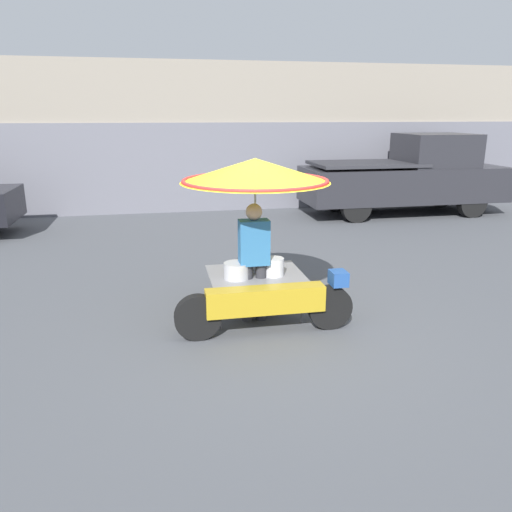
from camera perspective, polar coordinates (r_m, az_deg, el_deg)
The scene contains 5 objects.
ground_plane at distance 6.36m, azimuth 1.92°, elevation -8.46°, with size 36.00×36.00×0.00m, color #4C4F54.
shopfront_building at distance 14.88m, azimuth -6.30°, elevation 13.37°, with size 28.00×2.06×3.98m.
vendor_motorcycle_cart at distance 6.32m, azimuth 0.08°, elevation 6.83°, with size 2.22×1.91×2.09m.
vendor_person at distance 6.37m, azimuth -0.23°, elevation -0.10°, with size 0.38×0.22×1.56m.
pickup_truck at distance 14.09m, azimuth 17.03°, elevation 8.66°, with size 5.38×1.79×2.12m.
Camera 1 is at (-1.34, -5.63, 2.63)m, focal length 35.00 mm.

